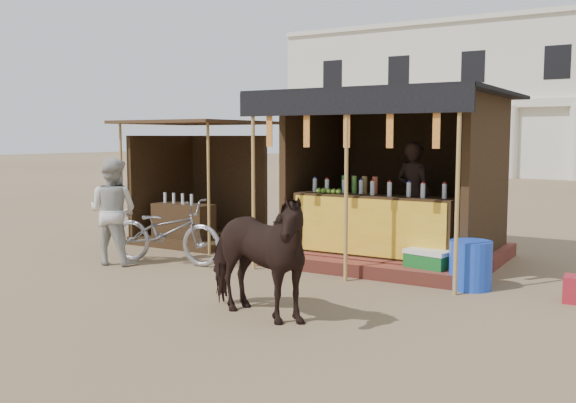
{
  "coord_description": "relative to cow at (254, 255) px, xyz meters",
  "views": [
    {
      "loc": [
        4.98,
        -6.69,
        2.09
      ],
      "look_at": [
        0.0,
        1.6,
        1.1
      ],
      "focal_mm": 40.0,
      "sensor_mm": 36.0,
      "label": 1
    }
  ],
  "objects": [
    {
      "name": "ground",
      "position": [
        -0.94,
        0.72,
        -0.74
      ],
      "size": [
        120.0,
        120.0,
        0.0
      ],
      "primitive_type": "plane",
      "color": "#846B4C",
      "rests_on": "ground"
    },
    {
      "name": "main_stall",
      "position": [
        0.08,
        4.08,
        0.29
      ],
      "size": [
        3.6,
        3.61,
        2.78
      ],
      "color": "#953F31",
      "rests_on": "ground"
    },
    {
      "name": "secondary_stall",
      "position": [
        -4.11,
        3.96,
        0.12
      ],
      "size": [
        2.4,
        2.4,
        2.38
      ],
      "color": "#332412",
      "rests_on": "ground"
    },
    {
      "name": "cow",
      "position": [
        0.0,
        0.0,
        0.0
      ],
      "size": [
        1.86,
        1.12,
        1.47
      ],
      "primitive_type": "imported",
      "rotation": [
        0.0,
        0.0,
        1.37
      ],
      "color": "black",
      "rests_on": "ground"
    },
    {
      "name": "motorbike",
      "position": [
        -3.03,
        1.93,
        -0.2
      ],
      "size": [
        2.12,
        1.01,
        1.07
      ],
      "primitive_type": "imported",
      "rotation": [
        0.0,
        0.0,
        1.72
      ],
      "color": "#95949C",
      "rests_on": "ground"
    },
    {
      "name": "bystander",
      "position": [
        -3.74,
        1.45,
        0.13
      ],
      "size": [
        0.97,
        0.83,
        1.73
      ],
      "primitive_type": "imported",
      "rotation": [
        0.0,
        0.0,
        3.37
      ],
      "color": "#BCBBB5",
      "rests_on": "ground"
    },
    {
      "name": "blue_barrel",
      "position": [
        1.73,
        2.72,
        -0.4
      ],
      "size": [
        0.66,
        0.66,
        0.67
      ],
      "primitive_type": "cylinder",
      "rotation": [
        0.0,
        0.0,
        0.16
      ],
      "color": "blue",
      "rests_on": "ground"
    },
    {
      "name": "cooler",
      "position": [
        1.09,
        2.9,
        -0.5
      ],
      "size": [
        0.72,
        0.57,
        0.46
      ],
      "color": "#166624",
      "rests_on": "ground"
    },
    {
      "name": "background_building",
      "position": [
        -2.94,
        30.67,
        3.25
      ],
      "size": [
        26.0,
        7.45,
        8.18
      ],
      "color": "silver",
      "rests_on": "ground"
    }
  ]
}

